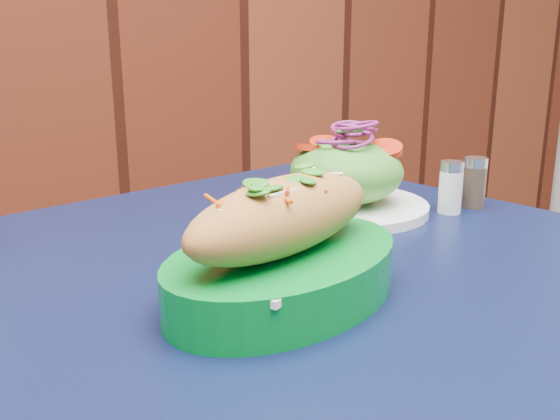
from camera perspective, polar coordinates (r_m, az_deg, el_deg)
cafe_table at (r=0.60m, az=1.69°, el=-14.31°), size 0.90×0.90×0.75m
banh_mi_basket at (r=0.52m, az=0.39°, el=-3.45°), size 0.27×0.22×0.11m
salad_plate at (r=0.78m, az=6.04°, el=2.91°), size 0.21×0.21×0.12m
salt_shaker at (r=0.80m, az=15.34°, el=2.02°), size 0.03×0.03×0.06m
pepper_shaker at (r=0.84m, az=17.35°, el=2.40°), size 0.03×0.03×0.06m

